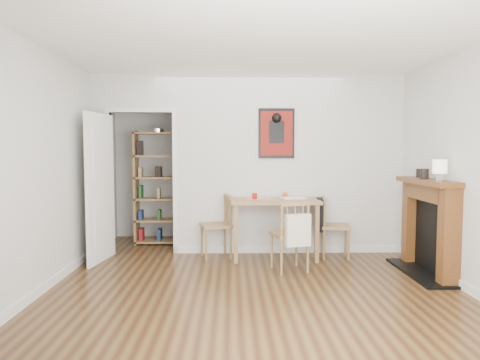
{
  "coord_description": "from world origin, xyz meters",
  "views": [
    {
      "loc": [
        -0.25,
        -4.85,
        1.51
      ],
      "look_at": [
        -0.14,
        0.6,
        1.13
      ],
      "focal_mm": 32.0,
      "sensor_mm": 36.0,
      "label": 1
    }
  ],
  "objects_px": {
    "chair_left": "(216,226)",
    "dining_table": "(274,206)",
    "chair_right": "(334,226)",
    "notebook": "(293,198)",
    "ceramic_jar_a": "(424,174)",
    "chair_front": "(290,235)",
    "ceramic_jar_b": "(419,173)",
    "red_glass": "(255,196)",
    "fireplace": "(429,224)",
    "orange_fruit": "(285,195)",
    "bookshelf": "(159,188)",
    "mantel_lamp": "(440,168)"
  },
  "relations": [
    {
      "from": "chair_left",
      "to": "dining_table",
      "type": "bearing_deg",
      "value": 0.0
    },
    {
      "from": "dining_table",
      "to": "chair_right",
      "type": "height_order",
      "value": "chair_right"
    },
    {
      "from": "notebook",
      "to": "ceramic_jar_a",
      "type": "bearing_deg",
      "value": -28.29
    },
    {
      "from": "chair_front",
      "to": "ceramic_jar_b",
      "type": "bearing_deg",
      "value": 6.75
    },
    {
      "from": "dining_table",
      "to": "red_glass",
      "type": "xyz_separation_m",
      "value": [
        -0.28,
        -0.07,
        0.14
      ]
    },
    {
      "from": "dining_table",
      "to": "ceramic_jar_a",
      "type": "distance_m",
      "value": 1.99
    },
    {
      "from": "fireplace",
      "to": "ceramic_jar_b",
      "type": "bearing_deg",
      "value": 86.99
    },
    {
      "from": "orange_fruit",
      "to": "bookshelf",
      "type": "bearing_deg",
      "value": 159.05
    },
    {
      "from": "bookshelf",
      "to": "ceramic_jar_b",
      "type": "distance_m",
      "value": 3.88
    },
    {
      "from": "chair_left",
      "to": "fireplace",
      "type": "distance_m",
      "value": 2.77
    },
    {
      "from": "chair_left",
      "to": "red_glass",
      "type": "distance_m",
      "value": 0.69
    },
    {
      "from": "fireplace",
      "to": "orange_fruit",
      "type": "bearing_deg",
      "value": 147.96
    },
    {
      "from": "fireplace",
      "to": "ceramic_jar_a",
      "type": "xyz_separation_m",
      "value": [
        -0.05,
        0.07,
        0.61
      ]
    },
    {
      "from": "bookshelf",
      "to": "fireplace",
      "type": "relative_size",
      "value": 1.45
    },
    {
      "from": "dining_table",
      "to": "chair_left",
      "type": "xyz_separation_m",
      "value": [
        -0.82,
        0.0,
        -0.29
      ]
    },
    {
      "from": "dining_table",
      "to": "ceramic_jar_a",
      "type": "relative_size",
      "value": 9.91
    },
    {
      "from": "dining_table",
      "to": "fireplace",
      "type": "bearing_deg",
      "value": -25.16
    },
    {
      "from": "chair_right",
      "to": "ceramic_jar_b",
      "type": "distance_m",
      "value": 1.33
    },
    {
      "from": "orange_fruit",
      "to": "fireplace",
      "type": "bearing_deg",
      "value": -32.04
    },
    {
      "from": "dining_table",
      "to": "chair_left",
      "type": "relative_size",
      "value": 1.37
    },
    {
      "from": "chair_left",
      "to": "chair_right",
      "type": "relative_size",
      "value": 1.03
    },
    {
      "from": "fireplace",
      "to": "dining_table",
      "type": "bearing_deg",
      "value": 154.84
    },
    {
      "from": "ceramic_jar_b",
      "to": "chair_front",
      "type": "bearing_deg",
      "value": -173.25
    },
    {
      "from": "chair_left",
      "to": "bookshelf",
      "type": "bearing_deg",
      "value": 135.96
    },
    {
      "from": "chair_left",
      "to": "fireplace",
      "type": "bearing_deg",
      "value": -17.92
    },
    {
      "from": "orange_fruit",
      "to": "ceramic_jar_a",
      "type": "xyz_separation_m",
      "value": [
        1.59,
        -0.96,
        0.35
      ]
    },
    {
      "from": "dining_table",
      "to": "chair_left",
      "type": "distance_m",
      "value": 0.87
    },
    {
      "from": "chair_right",
      "to": "fireplace",
      "type": "relative_size",
      "value": 0.69
    },
    {
      "from": "ceramic_jar_a",
      "to": "fireplace",
      "type": "bearing_deg",
      "value": -53.51
    },
    {
      "from": "chair_left",
      "to": "orange_fruit",
      "type": "bearing_deg",
      "value": 9.92
    },
    {
      "from": "bookshelf",
      "to": "ceramic_jar_b",
      "type": "xyz_separation_m",
      "value": [
        3.6,
        -1.41,
        0.32
      ]
    },
    {
      "from": "mantel_lamp",
      "to": "ceramic_jar_b",
      "type": "bearing_deg",
      "value": 82.21
    },
    {
      "from": "chair_right",
      "to": "ceramic_jar_a",
      "type": "xyz_separation_m",
      "value": [
        0.92,
        -0.76,
        0.78
      ]
    },
    {
      "from": "chair_front",
      "to": "fireplace",
      "type": "height_order",
      "value": "fireplace"
    },
    {
      "from": "chair_left",
      "to": "fireplace",
      "type": "xyz_separation_m",
      "value": [
        2.63,
        -0.85,
        0.17
      ]
    },
    {
      "from": "bookshelf",
      "to": "mantel_lamp",
      "type": "height_order",
      "value": "bookshelf"
    },
    {
      "from": "orange_fruit",
      "to": "ceramic_jar_b",
      "type": "xyz_separation_m",
      "value": [
        1.65,
        -0.66,
        0.35
      ]
    },
    {
      "from": "chair_front",
      "to": "ceramic_jar_a",
      "type": "bearing_deg",
      "value": -3.16
    },
    {
      "from": "bookshelf",
      "to": "red_glass",
      "type": "height_order",
      "value": "bookshelf"
    },
    {
      "from": "ceramic_jar_a",
      "to": "notebook",
      "type": "bearing_deg",
      "value": 151.71
    },
    {
      "from": "red_glass",
      "to": "orange_fruit",
      "type": "distance_m",
      "value": 0.52
    },
    {
      "from": "chair_front",
      "to": "bookshelf",
      "type": "bearing_deg",
      "value": 139.69
    },
    {
      "from": "fireplace",
      "to": "notebook",
      "type": "bearing_deg",
      "value": 150.55
    },
    {
      "from": "chair_right",
      "to": "bookshelf",
      "type": "xyz_separation_m",
      "value": [
        -2.61,
        0.94,
        0.45
      ]
    },
    {
      "from": "red_glass",
      "to": "ceramic_jar_a",
      "type": "height_order",
      "value": "ceramic_jar_a"
    },
    {
      "from": "orange_fruit",
      "to": "ceramic_jar_a",
      "type": "bearing_deg",
      "value": -31.09
    },
    {
      "from": "red_glass",
      "to": "orange_fruit",
      "type": "relative_size",
      "value": 1.18
    },
    {
      "from": "ceramic_jar_b",
      "to": "mantel_lamp",
      "type": "bearing_deg",
      "value": -97.79
    },
    {
      "from": "red_glass",
      "to": "mantel_lamp",
      "type": "xyz_separation_m",
      "value": [
        2.01,
        -1.16,
        0.44
      ]
    },
    {
      "from": "notebook",
      "to": "orange_fruit",
      "type": "bearing_deg",
      "value": 121.25
    }
  ]
}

